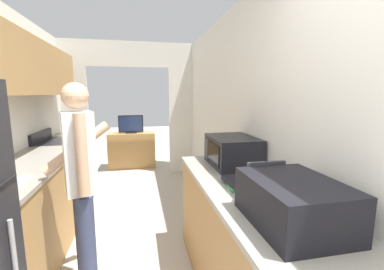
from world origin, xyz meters
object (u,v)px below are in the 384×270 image
object	(u,v)px
range_oven	(67,172)
tv_cabinet	(132,150)
suitcase	(293,202)
book_stack	(243,183)
microwave	(232,151)
person	(82,185)
television	(131,124)

from	to	relation	value
range_oven	tv_cabinet	distance (m)	1.93
range_oven	tv_cabinet	xyz separation A→B (m)	(0.87, 1.72, -0.09)
suitcase	book_stack	size ratio (longest dim) A/B	1.92
range_oven	microwave	bearing A→B (deg)	-42.06
suitcase	tv_cabinet	distance (m)	4.60
person	range_oven	bearing A→B (deg)	0.02
book_stack	microwave	bearing A→B (deg)	77.49
microwave	book_stack	distance (m)	0.56
book_stack	tv_cabinet	bearing A→B (deg)	102.41
microwave	book_stack	bearing A→B (deg)	-102.51
suitcase	television	size ratio (longest dim) A/B	1.10
range_oven	television	xyz separation A→B (m)	(0.87, 1.68, 0.46)
book_stack	suitcase	bearing A→B (deg)	-86.63
range_oven	suitcase	size ratio (longest dim) A/B	1.90
range_oven	suitcase	xyz separation A→B (m)	(1.76, -2.74, 0.57)
tv_cabinet	television	size ratio (longest dim) A/B	1.90
microwave	television	xyz separation A→B (m)	(-0.98, 3.34, -0.12)
person	tv_cabinet	size ratio (longest dim) A/B	1.70
microwave	suitcase	bearing A→B (deg)	-94.61
suitcase	television	bearing A→B (deg)	101.45
suitcase	tv_cabinet	xyz separation A→B (m)	(-0.89, 4.46, -0.66)
suitcase	book_stack	world-z (taller)	suitcase
book_stack	television	bearing A→B (deg)	102.54
suitcase	television	world-z (taller)	suitcase
television	microwave	bearing A→B (deg)	-73.66
person	tv_cabinet	xyz separation A→B (m)	(0.28, 3.54, -0.51)
person	book_stack	size ratio (longest dim) A/B	5.65
range_oven	book_stack	world-z (taller)	range_oven
microwave	person	bearing A→B (deg)	-172.92
microwave	tv_cabinet	bearing A→B (deg)	106.15
range_oven	person	bearing A→B (deg)	-72.15
person	book_stack	distance (m)	1.20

